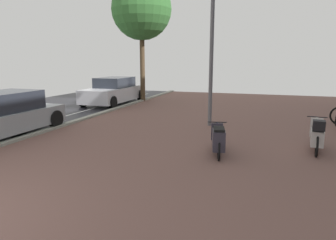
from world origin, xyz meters
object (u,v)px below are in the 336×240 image
Objects in this scene: parked_car_near at (3,115)px; lamp_post at (212,26)px; scooter_mid at (317,136)px; street_tree at (142,10)px; scooter_near at (218,140)px; parked_car_far at (114,91)px.

parked_car_near is 0.62× the size of lamp_post.
scooter_mid is 0.45× the size of parked_car_near.
street_tree is (-5.06, 5.64, 1.62)m from lamp_post.
scooter_near is 0.25× the size of street_tree.
scooter_near is 4.74m from lamp_post.
lamp_post is (6.00, 3.54, 2.88)m from parked_car_near.
scooter_near is 10.46m from parked_car_far.
parked_car_near is (-6.87, -0.09, 0.25)m from scooter_near.
street_tree is (0.94, 9.18, 4.51)m from parked_car_near.
street_tree is at bearing 123.08° from scooter_near.
lamp_post is at bearing -48.12° from street_tree.
scooter_mid is 11.59m from parked_car_far.
scooter_mid is at bearing 23.56° from scooter_near.
parked_car_far is (-0.21, 7.78, 0.02)m from parked_car_near.
parked_car_far is 8.05m from lamp_post.
parked_car_far is 0.70× the size of lamp_post.
parked_car_near is 7.54m from lamp_post.
scooter_near is 2.63m from scooter_mid.
scooter_mid is at bearing -34.99° from parked_car_far.
parked_car_far reaches higher than parked_car_near.
street_tree is at bearing 131.88° from lamp_post.
street_tree is (-8.33, 8.04, 4.72)m from scooter_mid.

